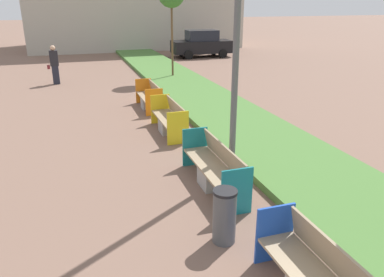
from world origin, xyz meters
name	(u,v)px	position (x,y,z in m)	size (l,w,h in m)	color
planter_grass_strip	(229,116)	(3.20, 12.00, 0.09)	(2.80, 120.00, 0.18)	#4C7A38
bench_teal_frame	(215,170)	(0.94, 7.59, 0.38)	(0.65, 2.45, 0.94)	#9E9B96
bench_yellow_frame	(170,121)	(0.94, 11.29, 0.37)	(0.65, 2.11, 0.94)	#9E9B96
bench_orange_frame	(150,99)	(0.94, 14.16, 0.36)	(0.65, 1.91, 0.94)	#9E9B96
litter_bin	(224,216)	(0.37, 5.71, 0.47)	(0.40, 0.40, 0.94)	#4C4F51
pedestrian_walking	(54,64)	(-2.42, 19.85, 0.94)	(0.53, 0.24, 1.82)	#232633
parked_car_distant	(202,44)	(7.33, 26.40, 0.91)	(4.27, 2.00, 1.86)	black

